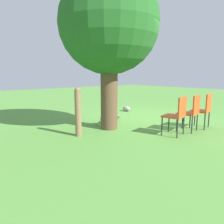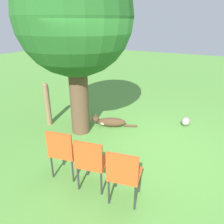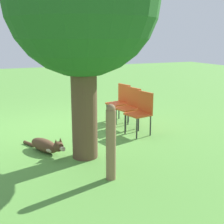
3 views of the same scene
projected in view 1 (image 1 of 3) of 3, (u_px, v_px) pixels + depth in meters
ground_plane at (146, 120)px, 6.55m from camera, size 30.00×30.00×0.00m
oak_tree at (109, 25)px, 5.13m from camera, size 2.38×2.38×3.74m
dog at (109, 118)px, 6.26m from camera, size 0.56×1.11×0.33m
fence_post at (78, 112)px, 4.82m from camera, size 0.14×0.14×1.09m
red_chair_0 at (204, 108)px, 5.54m from camera, size 0.50×0.51×0.88m
red_chair_1 at (191, 111)px, 5.20m from camera, size 0.50×0.51×0.88m
red_chair_2 at (177, 113)px, 4.87m from camera, size 0.50×0.51×0.88m
garden_rock at (126, 109)px, 8.09m from camera, size 0.33×0.21×0.20m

